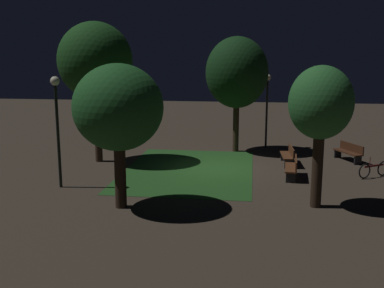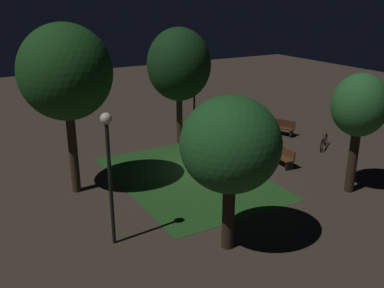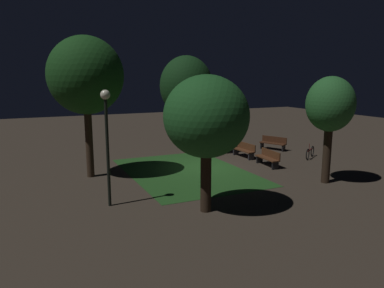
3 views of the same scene
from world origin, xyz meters
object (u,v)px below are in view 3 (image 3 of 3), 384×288
(bench_back_row, at_px, (268,157))
(tree_right_canopy, at_px, (186,86))
(bench_lawn_edge, at_px, (273,143))
(tree_lawn_side, at_px, (330,106))
(lamp_post_plaza_east, at_px, (201,106))
(bench_front_left, at_px, (244,150))
(bicycle, at_px, (310,152))
(tree_near_wall, at_px, (86,76))
(lamp_post_path_center, at_px, (107,128))
(tree_tall_center, at_px, (206,117))

(bench_back_row, height_order, tree_right_canopy, tree_right_canopy)
(bench_lawn_edge, bearing_deg, tree_lawn_side, 160.85)
(bench_lawn_edge, bearing_deg, lamp_post_plaza_east, 54.58)
(bench_back_row, xyz_separation_m, tree_lawn_side, (-3.72, -0.50, 3.10))
(bench_front_left, distance_m, tree_right_canopy, 5.38)
(bicycle, bearing_deg, tree_near_wall, 84.15)
(lamp_post_plaza_east, relative_size, lamp_post_path_center, 0.94)
(bench_front_left, xyz_separation_m, lamp_post_plaza_east, (4.05, 0.98, 2.37))
(bench_front_left, distance_m, bicycle, 3.96)
(lamp_post_plaza_east, distance_m, bicycle, 7.81)
(tree_tall_center, bearing_deg, tree_lawn_side, -81.99)
(bench_front_left, height_order, tree_near_wall, tree_near_wall)
(tree_right_canopy, bearing_deg, bicycle, -126.83)
(bench_front_left, bearing_deg, lamp_post_plaza_east, 13.58)
(bench_front_left, xyz_separation_m, tree_lawn_side, (-6.15, -0.50, 3.10))
(bicycle, bearing_deg, tree_right_canopy, 53.17)
(bench_front_left, height_order, tree_right_canopy, tree_right_canopy)
(bench_lawn_edge, height_order, tree_near_wall, tree_near_wall)
(tree_near_wall, xyz_separation_m, lamp_post_plaza_east, (4.58, -8.30, -2.05))
(bench_front_left, height_order, bench_lawn_edge, same)
(tree_near_wall, xyz_separation_m, lamp_post_path_center, (-4.54, 0.04, -1.89))
(tree_near_wall, distance_m, lamp_post_path_center, 4.91)
(bench_front_left, relative_size, tree_near_wall, 0.27)
(tree_lawn_side, bearing_deg, tree_tall_center, 98.01)
(tree_right_canopy, relative_size, bicycle, 4.12)
(bench_front_left, xyz_separation_m, tree_right_canopy, (2.77, 2.64, 3.77))
(lamp_post_plaza_east, bearing_deg, tree_near_wall, 118.87)
(bicycle, bearing_deg, tree_lawn_side, 145.14)
(lamp_post_path_center, height_order, bicycle, lamp_post_path_center)
(tree_tall_center, height_order, tree_right_canopy, tree_right_canopy)
(bench_back_row, height_order, lamp_post_path_center, lamp_post_path_center)
(bench_lawn_edge, height_order, bicycle, bicycle)
(tree_lawn_side, bearing_deg, bicycle, -34.86)
(bench_lawn_edge, height_order, lamp_post_plaza_east, lamp_post_plaza_east)
(tree_tall_center, distance_m, tree_near_wall, 7.38)
(tree_near_wall, height_order, lamp_post_plaza_east, tree_near_wall)
(bench_front_left, bearing_deg, bicycle, -117.68)
(bench_front_left, relative_size, tree_lawn_side, 0.37)
(lamp_post_path_center, bearing_deg, tree_tall_center, -123.40)
(bench_front_left, distance_m, tree_near_wall, 10.29)
(bench_lawn_edge, relative_size, tree_tall_center, 0.37)
(bench_back_row, distance_m, lamp_post_path_center, 10.01)
(tree_near_wall, xyz_separation_m, bicycle, (-1.31, -12.78, -4.55))
(lamp_post_plaza_east, bearing_deg, lamp_post_path_center, 137.53)
(tree_near_wall, bearing_deg, bicycle, -95.85)
(bench_front_left, bearing_deg, tree_near_wall, 93.27)
(tree_near_wall, distance_m, lamp_post_plaza_east, 9.70)
(bench_lawn_edge, bearing_deg, tree_tall_center, 131.75)
(lamp_post_plaza_east, xyz_separation_m, bicycle, (-5.89, -4.48, -2.51))
(tree_lawn_side, bearing_deg, bench_lawn_edge, -19.15)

